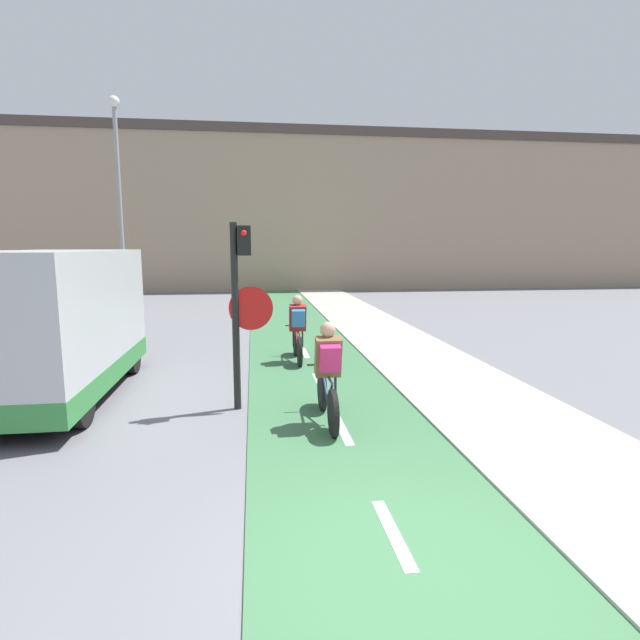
{
  "coord_description": "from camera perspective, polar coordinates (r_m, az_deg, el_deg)",
  "views": [
    {
      "loc": [
        -1.18,
        -3.44,
        2.53
      ],
      "look_at": [
        0.0,
        5.34,
        1.2
      ],
      "focal_mm": 28.0,
      "sensor_mm": 36.0,
      "label": 1
    }
  ],
  "objects": [
    {
      "name": "ground_plane",
      "position": [
        4.43,
        10.31,
        -26.43
      ],
      "size": [
        120.0,
        120.0,
        0.0
      ],
      "primitive_type": "plane",
      "color": "slate"
    },
    {
      "name": "bike_lane",
      "position": [
        4.42,
        10.3,
        -26.29
      ],
      "size": [
        2.59,
        60.0,
        0.02
      ],
      "color": "#3D7047",
      "rests_on": "ground_plane"
    },
    {
      "name": "building_row_background",
      "position": [
        30.42,
        -5.53,
        12.18
      ],
      "size": [
        60.0,
        5.2,
        8.96
      ],
      "color": "gray",
      "rests_on": "ground_plane"
    },
    {
      "name": "traffic_light_pole",
      "position": [
        7.64,
        -9.03,
        2.87
      ],
      "size": [
        0.67,
        0.25,
        2.87
      ],
      "color": "black",
      "rests_on": "ground_plane"
    },
    {
      "name": "street_lamp_far",
      "position": [
        18.37,
        -22.01,
        13.88
      ],
      "size": [
        0.36,
        0.36,
        7.33
      ],
      "color": "gray",
      "rests_on": "ground_plane"
    },
    {
      "name": "cyclist_near",
      "position": [
        7.07,
        0.9,
        -6.38
      ],
      "size": [
        0.46,
        1.73,
        1.47
      ],
      "color": "black",
      "rests_on": "ground_plane"
    },
    {
      "name": "cyclist_far",
      "position": [
        10.86,
        -2.57,
        -1.14
      ],
      "size": [
        0.46,
        1.66,
        1.46
      ],
      "color": "black",
      "rests_on": "ground_plane"
    },
    {
      "name": "van",
      "position": [
        9.3,
        -28.2,
        -0.68
      ],
      "size": [
        1.94,
        4.66,
        2.44
      ],
      "color": "#B7B7BC",
      "rests_on": "ground_plane"
    }
  ]
}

